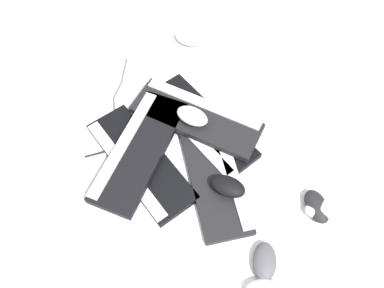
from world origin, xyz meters
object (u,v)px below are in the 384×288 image
keyboard_2 (140,161)px  keyboard_4 (197,117)px  mouse_1 (228,186)px  keyboard_1 (200,125)px  mouse_5 (192,116)px  mouse_4 (187,38)px  keyboard_3 (139,150)px  keyboard_0 (214,173)px  mouse_2 (323,209)px  mouse_6 (265,261)px  mouse_3 (317,206)px

keyboard_2 → keyboard_4: bearing=74.4°
keyboard_4 → mouse_1: mouse_1 is taller
keyboard_1 → mouse_5: size_ratio=4.22×
keyboard_1 → mouse_4: size_ratio=4.22×
keyboard_1 → keyboard_4: size_ratio=1.02×
keyboard_1 → mouse_5: 0.07m
keyboard_3 → keyboard_4: same height
keyboard_0 → mouse_4: 0.60m
keyboard_2 → keyboard_3: bearing=124.4°
keyboard_1 → keyboard_4: keyboard_4 is taller
mouse_1 → mouse_2: size_ratio=1.00×
keyboard_4 → mouse_6: size_ratio=4.15×
keyboard_0 → keyboard_3: keyboard_3 is taller
keyboard_2 → mouse_2: 0.59m
keyboard_1 → mouse_6: (0.41, -0.28, 0.01)m
keyboard_1 → mouse_4: bearing=131.3°
keyboard_0 → mouse_6: 0.31m
keyboard_1 → keyboard_2: 0.25m
mouse_1 → mouse_5: size_ratio=1.00×
keyboard_1 → keyboard_2: bearing=-109.3°
keyboard_4 → mouse_2: (0.49, -0.05, -0.02)m
keyboard_1 → keyboard_3: (-0.10, -0.21, 0.03)m
keyboard_3 → mouse_3: bearing=16.2°
keyboard_4 → mouse_1: bearing=-35.5°
keyboard_2 → mouse_3: 0.57m
keyboard_0 → mouse_1: size_ratio=3.86×
keyboard_1 → mouse_3: mouse_3 is taller
mouse_2 → mouse_3: 0.02m
mouse_2 → mouse_4: (-0.75, 0.36, 0.00)m
mouse_1 → mouse_6: 0.24m
keyboard_0 → mouse_1: 0.08m
keyboard_1 → mouse_4: 0.41m
mouse_2 → mouse_3: same height
keyboard_1 → mouse_2: mouse_2 is taller
keyboard_3 → mouse_5: (0.08, 0.18, 0.04)m
mouse_3 → mouse_1: bearing=-116.0°
mouse_3 → mouse_5: bearing=-142.5°
keyboard_0 → mouse_2: mouse_2 is taller
mouse_1 → mouse_3: bearing=-166.5°
mouse_3 → mouse_4: (-0.73, 0.36, 0.00)m
keyboard_3 → mouse_5: mouse_5 is taller
keyboard_3 → keyboard_4: (0.08, 0.21, 0.00)m
keyboard_2 → mouse_3: size_ratio=4.23×
keyboard_3 → mouse_6: 0.51m
keyboard_2 → mouse_1: bearing=14.2°
mouse_4 → keyboard_4: bearing=127.4°
mouse_2 → mouse_4: bearing=-62.0°
keyboard_3 → mouse_6: size_ratio=4.20×
mouse_1 → mouse_4: bearing=-54.5°
keyboard_1 → mouse_1: (0.21, -0.16, 0.04)m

